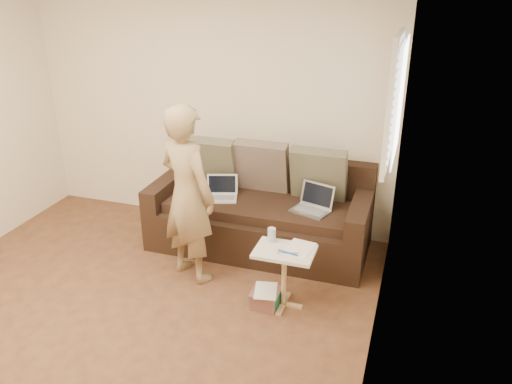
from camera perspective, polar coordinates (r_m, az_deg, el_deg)
floor at (r=4.42m, az=-16.25°, el=-15.07°), size 4.50×4.50×0.00m
wall_back at (r=5.63m, az=-5.13°, el=9.21°), size 4.00×0.00×4.00m
wall_right at (r=3.10m, az=13.23°, el=-3.87°), size 0.00×4.50×4.50m
window_blinds at (r=4.38m, az=15.10°, el=9.69°), size 0.12×0.88×1.08m
sofa at (r=5.27m, az=0.39°, el=-1.86°), size 2.20×0.95×0.85m
pillow_left at (r=5.49m, az=-4.96°, el=3.26°), size 0.55×0.29×0.57m
pillow_mid at (r=5.36m, az=0.69°, el=2.82°), size 0.55×0.27×0.57m
pillow_right at (r=5.19m, az=6.90°, el=1.92°), size 0.55×0.28×0.57m
laptop_silver at (r=5.02m, az=5.96°, el=-2.18°), size 0.41×0.35×0.23m
laptop_white at (r=5.27m, az=-3.83°, el=-0.80°), size 0.36×0.31×0.23m
person at (r=4.64m, az=-7.53°, el=-0.26°), size 0.72×0.62×1.66m
side_table at (r=4.45m, az=3.09°, el=-9.42°), size 0.49×0.35×0.54m
drinking_glass at (r=4.41m, az=1.73°, el=-4.72°), size 0.07×0.07×0.12m
scissors at (r=4.25m, az=3.53°, el=-6.70°), size 0.20×0.15×0.02m
paper_on_table at (r=4.33m, az=4.73°, el=-6.23°), size 0.25×0.33×0.00m
striped_box at (r=4.55m, az=1.06°, el=-11.55°), size 0.24×0.24×0.15m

